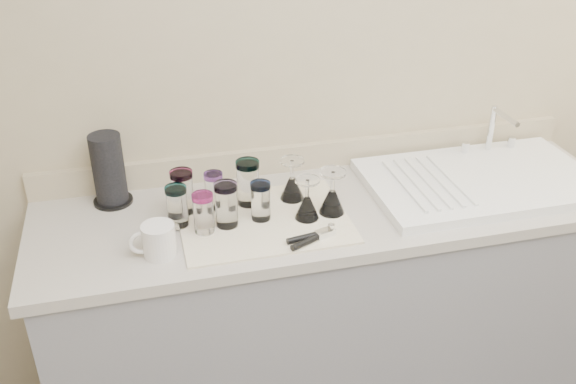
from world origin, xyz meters
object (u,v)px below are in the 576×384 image
object	(u,v)px
tumbler_teal	(183,191)
tumbler_purple	(248,182)
can_opener	(312,237)
tumbler_cyan	(214,190)
goblet_front_right	(332,199)
paper_towel_roll	(109,170)
white_mug	(158,240)
goblet_front_left	(307,205)
sink_unit	(480,180)
tumbler_lavender	(261,201)
goblet_back_left	(292,185)
tumbler_blue	(226,204)
tumbler_extra	(177,206)
tumbler_magenta	(204,213)

from	to	relation	value
tumbler_teal	tumbler_purple	distance (m)	0.22
tumbler_purple	can_opener	distance (m)	0.32
tumbler_cyan	goblet_front_right	world-z (taller)	goblet_front_right
tumbler_cyan	paper_towel_roll	distance (m)	0.36
tumbler_teal	white_mug	xyz separation A→B (m)	(-0.10, -0.22, -0.03)
tumbler_purple	goblet_front_left	size ratio (longest dim) A/B	1.11
sink_unit	tumbler_lavender	xyz separation A→B (m)	(-0.82, -0.04, 0.06)
goblet_front_left	white_mug	size ratio (longest dim) A/B	1.01
sink_unit	paper_towel_roll	world-z (taller)	paper_towel_roll
tumbler_lavender	goblet_back_left	distance (m)	0.17
tumbler_purple	tumbler_lavender	distance (m)	0.11
tumbler_purple	goblet_back_left	size ratio (longest dim) A/B	1.07
tumbler_blue	tumbler_extra	xyz separation A→B (m)	(-0.15, 0.04, -0.01)
tumbler_lavender	can_opener	xyz separation A→B (m)	(0.13, -0.17, -0.06)
tumbler_cyan	goblet_back_left	distance (m)	0.27
tumbler_teal	tumbler_blue	world-z (taller)	same
can_opener	paper_towel_roll	bearing A→B (deg)	145.51
tumbler_cyan	goblet_front_left	xyz separation A→B (m)	(0.28, -0.15, -0.02)
tumbler_magenta	tumbler_purple	bearing A→B (deg)	39.15
goblet_front_left	white_mug	distance (m)	0.50
goblet_front_right	tumbler_purple	bearing A→B (deg)	153.73
tumbler_extra	white_mug	distance (m)	0.17
can_opener	tumbler_magenta	bearing A→B (deg)	156.86
tumbler_extra	tumbler_cyan	bearing A→B (deg)	32.40
tumbler_cyan	tumbler_lavender	size ratio (longest dim) A/B	0.96
tumbler_extra	paper_towel_roll	distance (m)	0.30
tumbler_cyan	sink_unit	bearing A→B (deg)	-4.10
sink_unit	goblet_front_right	distance (m)	0.59
goblet_front_right	paper_towel_roll	world-z (taller)	paper_towel_roll
goblet_front_left	can_opener	size ratio (longest dim) A/B	0.88
tumbler_magenta	tumbler_cyan	bearing A→B (deg)	69.19
sink_unit	tumbler_magenta	xyz separation A→B (m)	(-1.01, -0.07, 0.06)
goblet_front_left	can_opener	distance (m)	0.14
tumbler_lavender	tumbler_extra	world-z (taller)	tumbler_extra
goblet_back_left	goblet_front_right	bearing A→B (deg)	-49.54
tumbler_blue	white_mug	world-z (taller)	tumbler_blue
goblet_front_right	tumbler_cyan	bearing A→B (deg)	160.53
goblet_back_left	can_opener	distance (m)	0.27
sink_unit	tumbler_extra	world-z (taller)	sink_unit
tumbler_magenta	white_mug	world-z (taller)	tumbler_magenta
tumbler_teal	tumbler_blue	bearing A→B (deg)	-43.07
goblet_front_left	can_opener	bearing A→B (deg)	-99.14
paper_towel_roll	goblet_front_right	bearing A→B (deg)	-20.39
tumbler_magenta	tumbler_blue	size ratio (longest dim) A/B	0.89
white_mug	paper_towel_roll	distance (m)	0.39
tumbler_magenta	can_opener	xyz separation A→B (m)	(0.32, -0.14, -0.06)
tumbler_magenta	goblet_front_right	size ratio (longest dim) A/B	0.87
sink_unit	tumbler_magenta	bearing A→B (deg)	-175.78
tumbler_blue	tumbler_lavender	bearing A→B (deg)	5.34
tumbler_purple	tumbler_blue	world-z (taller)	tumbler_purple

